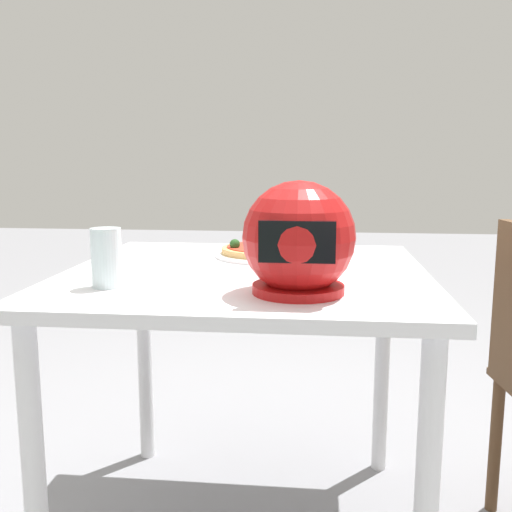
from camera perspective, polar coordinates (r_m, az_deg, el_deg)
name	(u,v)px	position (r m, az deg, el deg)	size (l,w,h in m)	color
dining_table	(247,306)	(1.58, -0.93, -4.92)	(0.95, 0.94, 0.78)	white
pizza_plate	(264,255)	(1.76, 0.83, 0.11)	(0.29, 0.29, 0.01)	white
pizza	(264,249)	(1.76, 0.78, 0.73)	(0.26, 0.26, 0.05)	tan
motorcycle_helmet	(299,240)	(1.27, 4.19, 1.55)	(0.25, 0.25, 0.25)	#B21414
drinking_glass	(106,258)	(1.38, -14.41, -0.17)	(0.07, 0.07, 0.14)	silver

